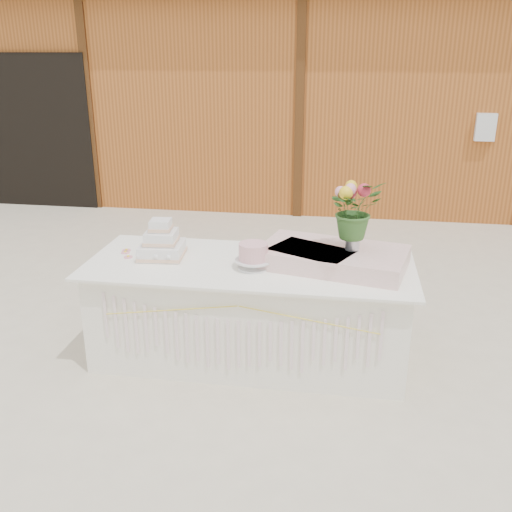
{
  "coord_description": "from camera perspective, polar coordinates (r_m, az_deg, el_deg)",
  "views": [
    {
      "loc": [
        0.67,
        -3.85,
        2.26
      ],
      "look_at": [
        0.0,
        0.3,
        0.72
      ],
      "focal_mm": 40.0,
      "sensor_mm": 36.0,
      "label": 1
    }
  ],
  "objects": [
    {
      "name": "cake_table",
      "position": [
        4.33,
        -0.64,
        -5.51
      ],
      "size": [
        2.4,
        1.0,
        0.77
      ],
      "color": "white",
      "rests_on": "ground"
    },
    {
      "name": "flower_vase",
      "position": [
        4.12,
        9.63,
        1.56
      ],
      "size": [
        0.1,
        0.1,
        0.14
      ],
      "primitive_type": "cylinder",
      "color": "silver",
      "rests_on": "satin_runner"
    },
    {
      "name": "bouquet",
      "position": [
        4.04,
        9.86,
        5.28
      ],
      "size": [
        0.49,
        0.48,
        0.42
      ],
      "primitive_type": "imported",
      "rotation": [
        0.0,
        0.0,
        0.62
      ],
      "color": "#336126",
      "rests_on": "flower_vase"
    },
    {
      "name": "ground",
      "position": [
        4.52,
        -0.61,
        -9.92
      ],
      "size": [
        80.0,
        80.0,
        0.0
      ],
      "primitive_type": "plane",
      "color": "beige",
      "rests_on": "ground"
    },
    {
      "name": "satin_runner",
      "position": [
        4.16,
        7.69,
        -0.1
      ],
      "size": [
        1.14,
        0.81,
        0.13
      ],
      "primitive_type": "cube",
      "rotation": [
        0.0,
        0.0,
        -0.22
      ],
      "color": "#FFCFCD",
      "rests_on": "cake_table"
    },
    {
      "name": "loose_flowers",
      "position": [
        4.44,
        -12.91,
        0.08
      ],
      "size": [
        0.24,
        0.35,
        0.02
      ],
      "primitive_type": null,
      "rotation": [
        0.0,
        0.0,
        0.34
      ],
      "color": "pink",
      "rests_on": "cake_table"
    },
    {
      "name": "pink_cake_stand",
      "position": [
        4.05,
        -0.27,
        0.14
      ],
      "size": [
        0.26,
        0.26,
        0.19
      ],
      "color": "silver",
      "rests_on": "cake_table"
    },
    {
      "name": "barn",
      "position": [
        9.89,
        5.41,
        16.64
      ],
      "size": [
        12.6,
        4.6,
        3.3
      ],
      "color": "#AA5C23",
      "rests_on": "ground"
    },
    {
      "name": "wedding_cake",
      "position": [
        4.34,
        -9.4,
        1.16
      ],
      "size": [
        0.35,
        0.35,
        0.29
      ],
      "rotation": [
        0.0,
        0.0,
        0.09
      ],
      "color": "white",
      "rests_on": "cake_table"
    }
  ]
}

